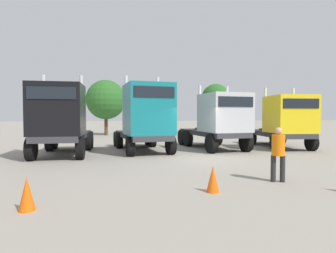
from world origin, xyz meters
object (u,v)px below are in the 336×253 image
at_px(semi_truck_teal, 146,117).
at_px(semi_truck_silver, 219,120).
at_px(traffic_cone_far, 213,179).
at_px(traffic_cone_near, 27,194).
at_px(semi_truck_yellow, 284,121).
at_px(semi_truck_black, 60,119).
at_px(visitor_in_hivis, 278,150).

xyz_separation_m(semi_truck_teal, semi_truck_silver, (4.54, 0.31, -0.19)).
xyz_separation_m(semi_truck_teal, traffic_cone_far, (0.66, -8.56, -1.63)).
bearing_deg(traffic_cone_far, traffic_cone_near, -173.05).
relative_size(semi_truck_silver, traffic_cone_far, 8.66).
distance_m(semi_truck_yellow, traffic_cone_far, 11.98).
distance_m(semi_truck_black, semi_truck_teal, 4.49).
bearing_deg(semi_truck_black, traffic_cone_near, 6.12).
bearing_deg(traffic_cone_far, semi_truck_yellow, 46.62).
distance_m(semi_truck_teal, traffic_cone_far, 8.74).
relative_size(semi_truck_teal, semi_truck_silver, 1.02).
xyz_separation_m(semi_truck_black, semi_truck_yellow, (13.29, 0.68, -0.16)).
distance_m(semi_truck_black, traffic_cone_far, 9.60).
bearing_deg(semi_truck_silver, visitor_in_hivis, -14.50).
height_order(semi_truck_silver, visitor_in_hivis, semi_truck_silver).
bearing_deg(traffic_cone_far, semi_truck_black, 122.68).
bearing_deg(visitor_in_hivis, traffic_cone_far, -53.59).
relative_size(semi_truck_black, traffic_cone_near, 8.12).
xyz_separation_m(semi_truck_black, traffic_cone_far, (5.11, -7.97, -1.54)).
bearing_deg(traffic_cone_near, semi_truck_yellow, 35.88).
bearing_deg(semi_truck_teal, traffic_cone_near, -28.94).
bearing_deg(semi_truck_silver, traffic_cone_near, -46.42).
height_order(semi_truck_silver, traffic_cone_near, semi_truck_silver).
bearing_deg(visitor_in_hivis, semi_truck_teal, -138.01).
distance_m(semi_truck_yellow, visitor_in_hivis, 9.81).
height_order(semi_truck_yellow, traffic_cone_far, semi_truck_yellow).
distance_m(semi_truck_black, visitor_in_hivis, 10.53).
bearing_deg(semi_truck_teal, semi_truck_silver, 88.06).
height_order(semi_truck_teal, visitor_in_hivis, semi_truck_teal).
bearing_deg(traffic_cone_near, visitor_in_hivis, 10.22).
xyz_separation_m(semi_truck_yellow, traffic_cone_near, (-12.72, -9.20, -1.36)).
distance_m(semi_truck_silver, traffic_cone_far, 9.79).
distance_m(semi_truck_teal, semi_truck_yellow, 8.84).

